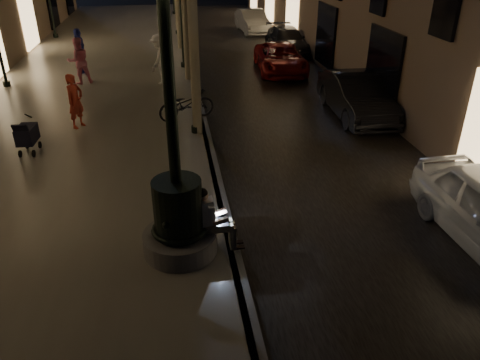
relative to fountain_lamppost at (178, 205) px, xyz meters
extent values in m
plane|color=black|center=(1.00, 13.00, -1.21)|extent=(120.00, 120.00, 0.00)
cube|color=black|center=(4.00, 13.00, -1.20)|extent=(6.00, 45.00, 0.02)
cube|color=slate|center=(-3.00, 13.00, -1.11)|extent=(8.00, 45.00, 0.20)
cube|color=#59595B|center=(1.00, 13.00, -1.11)|extent=(0.25, 45.00, 0.20)
cylinder|color=#59595B|center=(0.00, 0.00, -0.81)|extent=(1.40, 1.40, 0.40)
cylinder|color=black|center=(0.00, 0.00, -0.06)|extent=(0.90, 0.90, 1.10)
torus|color=black|center=(0.00, 0.00, -0.51)|extent=(1.04, 1.04, 0.10)
torus|color=black|center=(0.00, 0.00, 0.34)|extent=(0.89, 0.89, 0.09)
cylinder|color=black|center=(0.00, 0.00, 2.09)|extent=(0.20, 0.20, 3.20)
cube|color=tan|center=(0.55, 0.00, -0.52)|extent=(0.35, 0.23, 0.17)
cube|color=white|center=(0.49, 0.00, -0.19)|extent=(0.43, 0.25, 0.55)
sphere|color=tan|center=(0.46, 0.00, 0.16)|extent=(0.20, 0.20, 0.20)
sphere|color=black|center=(0.45, 0.00, 0.20)|extent=(0.20, 0.20, 0.20)
cube|color=tan|center=(0.78, -0.09, -0.52)|extent=(0.45, 0.13, 0.14)
cube|color=tan|center=(0.78, 0.09, -0.52)|extent=(0.45, 0.13, 0.14)
cube|color=tan|center=(1.00, -0.09, -0.77)|extent=(0.13, 0.12, 0.49)
cube|color=tan|center=(1.00, 0.09, -0.77)|extent=(0.13, 0.12, 0.49)
cube|color=black|center=(1.09, -0.09, -1.00)|extent=(0.25, 0.10, 0.03)
cube|color=black|center=(1.09, 0.09, -1.00)|extent=(0.25, 0.10, 0.03)
cube|color=black|center=(0.80, 0.00, -0.45)|extent=(0.23, 0.32, 0.02)
cube|color=black|center=(0.65, 0.00, -0.34)|extent=(0.08, 0.32, 0.21)
cube|color=#B2E0FF|center=(0.66, 0.00, -0.34)|extent=(0.06, 0.29, 0.18)
cylinder|color=#6B604C|center=(0.75, 6.00, 1.49)|extent=(0.28, 0.28, 5.00)
cylinder|color=#6B604C|center=(0.80, 12.00, 1.54)|extent=(0.28, 0.28, 5.10)
cylinder|color=black|center=(0.70, 6.00, -0.91)|extent=(0.28, 0.28, 0.20)
cylinder|color=black|center=(0.70, 6.00, 1.19)|extent=(0.12, 0.12, 4.40)
cylinder|color=black|center=(0.70, 14.00, -0.91)|extent=(0.28, 0.28, 0.20)
cylinder|color=black|center=(0.70, 14.00, 1.19)|extent=(0.12, 0.12, 4.40)
cylinder|color=black|center=(0.70, 22.00, -0.91)|extent=(0.28, 0.28, 0.20)
cylinder|color=black|center=(0.70, 30.00, -0.91)|extent=(0.28, 0.28, 0.20)
cylinder|color=black|center=(-6.40, 12.00, -0.91)|extent=(0.28, 0.28, 0.20)
cylinder|color=black|center=(-6.40, 22.00, -0.91)|extent=(0.28, 0.28, 0.20)
cube|color=black|center=(-3.93, 5.17, -0.47)|extent=(0.49, 0.76, 0.44)
cube|color=black|center=(-3.95, 4.83, -0.18)|extent=(0.40, 0.19, 0.29)
cylinder|color=black|center=(-4.13, 4.89, -0.91)|extent=(0.05, 0.20, 0.20)
cylinder|color=black|center=(-3.77, 4.87, -0.91)|extent=(0.05, 0.20, 0.20)
cylinder|color=black|center=(-4.09, 5.48, -0.91)|extent=(0.05, 0.20, 0.20)
cylinder|color=black|center=(-3.74, 5.45, -0.91)|extent=(0.05, 0.20, 0.20)
cylinder|color=black|center=(-3.91, 5.56, -0.08)|extent=(0.06, 0.44, 0.27)
imported|color=black|center=(6.20, 7.13, -0.49)|extent=(1.64, 4.41, 1.44)
imported|color=maroon|center=(5.00, 13.24, -0.60)|extent=(2.31, 4.50, 1.22)
imported|color=#2C2C30|center=(6.20, 17.00, -0.58)|extent=(1.91, 4.40, 1.26)
imported|color=#A4A39E|center=(5.41, 22.87, -0.52)|extent=(1.71, 4.29, 1.39)
imported|color=red|center=(-2.89, 6.99, -0.18)|extent=(0.67, 0.73, 1.67)
imported|color=#D8728C|center=(-3.51, 11.96, -0.11)|extent=(1.07, 0.97, 1.81)
imported|color=white|center=(-0.30, 11.46, -0.04)|extent=(1.20, 1.45, 1.95)
imported|color=navy|center=(-3.72, 13.73, -0.08)|extent=(0.92, 1.17, 1.86)
imported|color=black|center=(0.49, 7.19, -0.52)|extent=(1.99, 1.23, 0.99)
camera|label=1|loc=(0.02, -7.36, 4.35)|focal=35.00mm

